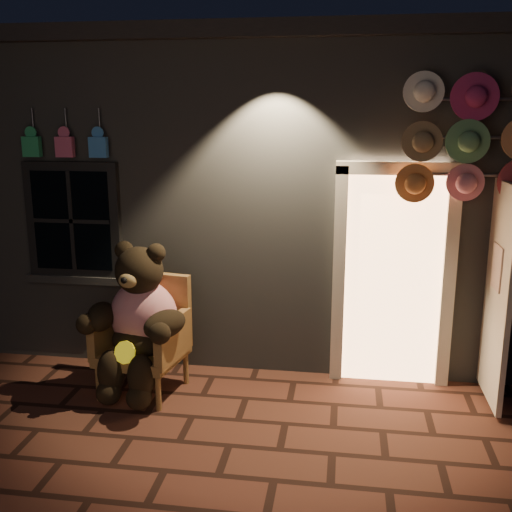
# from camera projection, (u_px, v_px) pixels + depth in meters

# --- Properties ---
(ground) EXTENTS (60.00, 60.00, 0.00)m
(ground) POSITION_uv_depth(u_px,v_px,m) (229.00, 446.00, 4.86)
(ground) COLOR #4C281D
(ground) RESTS_ON ground
(shop_building) EXTENTS (7.30, 5.95, 3.51)m
(shop_building) POSITION_uv_depth(u_px,v_px,m) (283.00, 179.00, 8.29)
(shop_building) COLOR slate
(shop_building) RESTS_ON ground
(wicker_armchair) EXTENTS (0.87, 0.81, 1.11)m
(wicker_armchair) POSITION_uv_depth(u_px,v_px,m) (146.00, 334.00, 5.76)
(wicker_armchair) COLOR olive
(wicker_armchair) RESTS_ON ground
(teddy_bear) EXTENTS (1.04, 0.88, 1.45)m
(teddy_bear) POSITION_uv_depth(u_px,v_px,m) (139.00, 320.00, 5.58)
(teddy_bear) COLOR #B11225
(teddy_bear) RESTS_ON ground
(hat_rack) EXTENTS (1.69, 0.22, 2.99)m
(hat_rack) POSITION_uv_depth(u_px,v_px,m) (498.00, 141.00, 5.21)
(hat_rack) COLOR #59595E
(hat_rack) RESTS_ON ground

